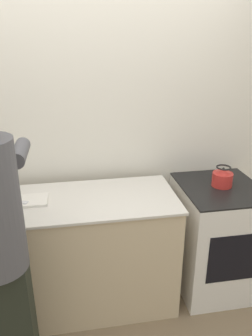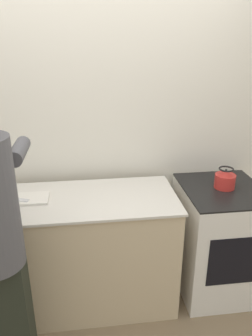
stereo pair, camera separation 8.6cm
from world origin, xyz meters
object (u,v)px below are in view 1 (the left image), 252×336
cutting_board (20,201)px  knife (13,201)px  kettle (222,178)px  oven (215,237)px

cutting_board → knife: size_ratio=1.90×
knife → kettle: bearing=22.3°
oven → kettle: bearing=62.5°
kettle → cutting_board: bearing=-179.1°
oven → kettle: kettle is taller
oven → knife: bearing=-179.1°
cutting_board → knife: bearing=-159.7°
oven → cutting_board: (-1.47, -0.01, 0.46)m
cutting_board → knife: 0.05m
oven → kettle: (0.01, 0.02, 0.51)m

